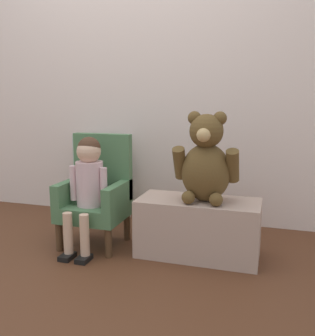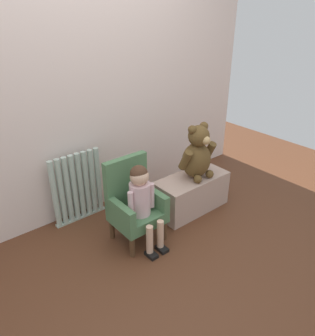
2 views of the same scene
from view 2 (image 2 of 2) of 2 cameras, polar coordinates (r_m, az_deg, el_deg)
The scene contains 7 objects.
ground_plane at distance 2.69m, azimuth 2.57°, elevation -16.01°, with size 6.00×6.00×0.00m, color #542F1C.
back_wall at distance 2.97m, azimuth -12.04°, elevation 14.07°, with size 3.80×0.05×2.40m, color beige.
radiator at distance 3.06m, azimuth -13.76°, elevation -3.34°, with size 0.50×0.05×0.66m.
child_armchair at distance 2.75m, azimuth -4.14°, elevation -6.13°, with size 0.40×0.36×0.72m.
child_figure at distance 2.60m, azimuth -2.79°, elevation -4.79°, with size 0.25×0.35×0.71m.
low_bench at distance 3.21m, azimuth 5.90°, elevation -4.36°, with size 0.73×0.33×0.35m, color tan.
large_teddy_bear at distance 3.04m, azimuth 6.94°, elevation 2.39°, with size 0.38×0.27×0.53m.
Camera 2 is at (-1.34, -1.44, 1.83)m, focal length 35.00 mm.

